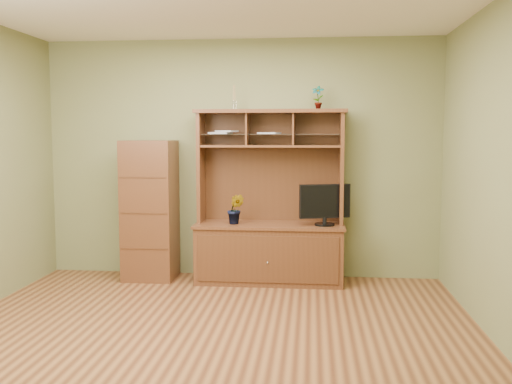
# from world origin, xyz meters

# --- Properties ---
(room) EXTENTS (4.54, 4.04, 2.74)m
(room) POSITION_xyz_m (0.00, 0.00, 1.35)
(room) COLOR #4E2916
(room) RESTS_ON ground
(media_hutch) EXTENTS (1.66, 0.61, 1.90)m
(media_hutch) POSITION_xyz_m (0.35, 1.73, 0.52)
(media_hutch) COLOR #422012
(media_hutch) RESTS_ON room
(monitor) EXTENTS (0.55, 0.22, 0.45)m
(monitor) POSITION_xyz_m (0.95, 1.65, 0.89)
(monitor) COLOR black
(monitor) RESTS_ON media_hutch
(orchid_plant) EXTENTS (0.20, 0.16, 0.33)m
(orchid_plant) POSITION_xyz_m (-0.02, 1.65, 0.82)
(orchid_plant) COLOR #2F5E20
(orchid_plant) RESTS_ON media_hutch
(top_plant) EXTENTS (0.15, 0.12, 0.26)m
(top_plant) POSITION_xyz_m (0.87, 1.80, 2.03)
(top_plant) COLOR #2A6C25
(top_plant) RESTS_ON media_hutch
(reed_diffuser) EXTENTS (0.05, 0.05, 0.27)m
(reed_diffuser) POSITION_xyz_m (-0.05, 1.80, 2.01)
(reed_diffuser) COLOR silver
(reed_diffuser) RESTS_ON media_hutch
(magazines) EXTENTS (0.81, 0.23, 0.04)m
(magazines) POSITION_xyz_m (-0.01, 1.80, 1.65)
(magazines) COLOR #BABAC0
(magazines) RESTS_ON media_hutch
(side_cabinet) EXTENTS (0.56, 0.51, 1.56)m
(side_cabinet) POSITION_xyz_m (-1.00, 1.73, 0.78)
(side_cabinet) COLOR #422012
(side_cabinet) RESTS_ON room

